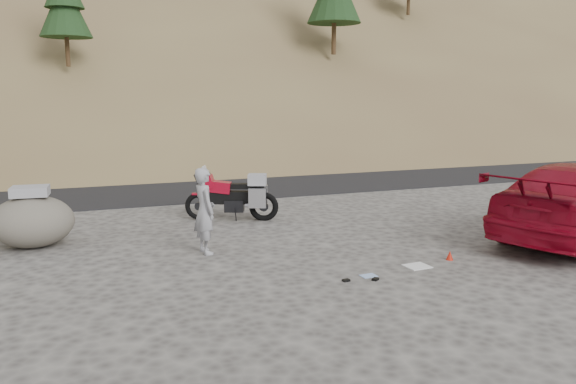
% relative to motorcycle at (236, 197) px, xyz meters
% --- Properties ---
extents(ground, '(140.00, 140.00, 0.00)m').
position_rel_motorcycle_xyz_m(ground, '(0.29, -2.99, -0.59)').
color(ground, '#484442').
rests_on(ground, ground).
extents(road, '(120.00, 7.00, 0.05)m').
position_rel_motorcycle_xyz_m(road, '(0.29, 6.01, -0.59)').
color(road, black).
rests_on(road, ground).
extents(motorcycle, '(2.20, 1.18, 1.39)m').
position_rel_motorcycle_xyz_m(motorcycle, '(0.00, 0.00, 0.00)').
color(motorcycle, black).
rests_on(motorcycle, ground).
extents(man, '(0.49, 0.67, 1.69)m').
position_rel_motorcycle_xyz_m(man, '(-1.36, -2.65, -0.59)').
color(man, '#96969B').
rests_on(man, ground).
extents(boulder, '(1.96, 1.80, 1.24)m').
position_rel_motorcycle_xyz_m(boulder, '(-4.55, -0.96, -0.05)').
color(boulder, '#57534B').
rests_on(boulder, ground).
extents(gear_white_cloth, '(0.45, 0.41, 0.01)m').
position_rel_motorcycle_xyz_m(gear_white_cloth, '(2.03, -4.90, -0.59)').
color(gear_white_cloth, white).
rests_on(gear_white_cloth, ground).
extents(gear_funnel, '(0.14, 0.14, 0.17)m').
position_rel_motorcycle_xyz_m(gear_funnel, '(2.85, -4.75, -0.51)').
color(gear_funnel, red).
rests_on(gear_funnel, ground).
extents(gear_glove_a, '(0.13, 0.10, 0.03)m').
position_rel_motorcycle_xyz_m(gear_glove_a, '(0.46, -5.18, -0.58)').
color(gear_glove_a, black).
rests_on(gear_glove_a, ground).
extents(gear_glove_b, '(0.14, 0.13, 0.04)m').
position_rel_motorcycle_xyz_m(gear_glove_b, '(0.95, -5.30, -0.57)').
color(gear_glove_b, black).
rests_on(gear_glove_b, ground).
extents(gear_blue_cloth, '(0.28, 0.22, 0.01)m').
position_rel_motorcycle_xyz_m(gear_blue_cloth, '(0.95, -5.06, -0.59)').
color(gear_blue_cloth, '#94B3E5').
rests_on(gear_blue_cloth, ground).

